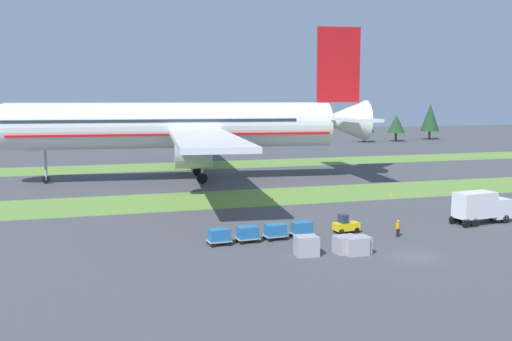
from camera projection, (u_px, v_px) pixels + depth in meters
The scene contains 18 objects.
ground_plane at pixel (416, 257), 50.91m from camera, with size 400.00×400.00×0.00m, color #47474C.
grass_strip_near at pixel (288, 196), 82.55m from camera, with size 320.00×13.77×0.01m, color olive.
grass_strip_far at pixel (224, 165), 120.14m from camera, with size 320.00×13.77×0.01m, color olive.
airliner at pixel (184, 125), 96.74m from camera, with size 63.80×79.05×25.88m.
baggage_tug at pixel (346, 225), 59.86m from camera, with size 2.70×1.51×1.97m.
cargo_dolly_lead at pixel (302, 228), 58.03m from camera, with size 2.32×1.68×1.55m.
cargo_dolly_second at pixel (275, 230), 56.99m from camera, with size 2.32×1.68×1.55m.
cargo_dolly_third at pixel (248, 233), 55.94m from camera, with size 2.32×1.68×1.55m.
cargo_dolly_fourth at pixel (219, 236), 54.90m from camera, with size 2.32×1.68×1.55m.
catering_truck at pixel (481, 206), 64.13m from camera, with size 7.19×3.15×3.58m.
ground_crew_marshaller at pixel (398, 228), 58.10m from camera, with size 0.56×0.36×1.74m.
uld_container_0 at pixel (358, 245), 51.87m from camera, with size 2.00×1.60×1.58m, color #A3A3A8.
uld_container_1 at pixel (306, 246), 51.29m from camera, with size 2.00×1.60×1.77m, color #A3A3A8.
uld_container_2 at pixel (346, 244), 52.11m from camera, with size 2.00×1.60×1.57m, color #A3A3A8.
uld_container_3 at pixel (356, 246), 51.59m from camera, with size 2.00×1.60×1.61m, color #A3A3A8.
taxiway_marker_0 at pixel (391, 194), 82.42m from camera, with size 0.44×0.44×0.48m, color orange.
taxiway_marker_1 at pixel (272, 199), 78.74m from camera, with size 0.44×0.44×0.48m, color orange.
distant_tree_line at pixel (209, 123), 167.26m from camera, with size 168.34×10.82×11.72m.
Camera 1 is at (-27.60, -43.47, 13.98)m, focal length 40.68 mm.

